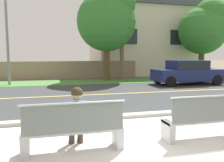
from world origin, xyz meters
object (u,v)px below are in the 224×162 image
(bench_right, at_px, (206,119))
(streetlamp, at_px, (7,14))
(car_navy_far, at_px, (187,71))
(shade_tree_left, at_px, (205,27))
(seated_person_blue, at_px, (77,116))
(bench_left, at_px, (74,129))
(shade_tree_far_left, at_px, (108,17))

(bench_right, xyz_separation_m, streetlamp, (-5.95, 11.33, 3.95))
(car_navy_far, height_order, shade_tree_left, shade_tree_left)
(streetlamp, relative_size, shade_tree_left, 1.21)
(seated_person_blue, relative_size, streetlamp, 0.16)
(bench_right, distance_m, car_navy_far, 10.00)
(seated_person_blue, bearing_deg, car_navy_far, 47.34)
(bench_right, xyz_separation_m, seated_person_blue, (-2.79, 0.17, 0.22))
(car_navy_far, relative_size, shade_tree_left, 0.67)
(bench_left, relative_size, car_navy_far, 0.44)
(bench_left, relative_size, bench_right, 1.00)
(bench_left, relative_size, streetlamp, 0.24)
(bench_left, distance_m, car_navy_far, 11.70)
(car_navy_far, xyz_separation_m, streetlamp, (-10.96, 2.69, 3.56))
(bench_left, distance_m, seated_person_blue, 0.29)
(bench_left, bearing_deg, seated_person_blue, 66.19)
(shade_tree_far_left, bearing_deg, bench_right, -93.29)
(seated_person_blue, height_order, shade_tree_left, shade_tree_left)
(streetlamp, distance_m, shade_tree_left, 14.96)
(streetlamp, bearing_deg, car_navy_far, -13.77)
(bench_right, height_order, seated_person_blue, seated_person_blue)
(bench_left, xyz_separation_m, bench_right, (2.87, 0.00, 0.00))
(car_navy_far, bearing_deg, shade_tree_left, 44.21)
(bench_right, bearing_deg, streetlamp, 117.71)
(streetlamp, bearing_deg, shade_tree_left, 4.43)
(bench_left, bearing_deg, streetlamp, 105.22)
(streetlamp, bearing_deg, bench_left, -74.78)
(shade_tree_left, bearing_deg, shade_tree_far_left, -177.77)
(shade_tree_far_left, bearing_deg, shade_tree_left, 2.23)
(bench_left, relative_size, seated_person_blue, 1.51)
(streetlamp, bearing_deg, seated_person_blue, -74.20)
(bench_left, bearing_deg, shade_tree_far_left, 73.65)
(car_navy_far, distance_m, shade_tree_left, 6.44)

